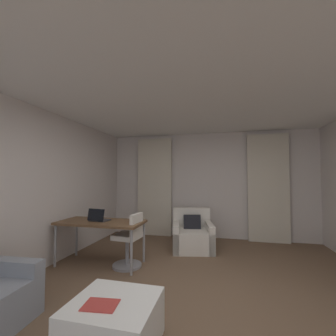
% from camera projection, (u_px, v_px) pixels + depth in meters
% --- Properties ---
extents(ground_plane, '(12.00, 12.00, 0.00)m').
position_uv_depth(ground_plane, '(194.00, 305.00, 2.55)').
color(ground_plane, brown).
extents(wall_window, '(5.12, 0.06, 2.60)m').
position_uv_depth(wall_window, '(208.00, 185.00, 5.55)').
color(wall_window, silver).
rests_on(wall_window, ground).
extents(wall_left, '(0.06, 6.12, 2.60)m').
position_uv_depth(wall_left, '(20.00, 190.00, 3.20)').
color(wall_left, silver).
rests_on(wall_left, ground).
extents(ceiling, '(5.12, 6.12, 0.06)m').
position_uv_depth(ceiling, '(193.00, 82.00, 2.67)').
color(ceiling, white).
rests_on(ceiling, wall_left).
extents(curtain_left_panel, '(0.90, 0.06, 2.50)m').
position_uv_depth(curtain_left_panel, '(154.00, 187.00, 5.74)').
color(curtain_left_panel, beige).
rests_on(curtain_left_panel, ground).
extents(curtain_right_panel, '(0.90, 0.06, 2.50)m').
position_uv_depth(curtain_right_panel, '(268.00, 188.00, 5.10)').
color(curtain_right_panel, beige).
rests_on(curtain_right_panel, ground).
extents(armchair, '(0.95, 0.97, 0.81)m').
position_uv_depth(armchair, '(192.00, 236.00, 4.59)').
color(armchair, silver).
rests_on(armchair, ground).
extents(desk, '(1.46, 0.66, 0.73)m').
position_uv_depth(desk, '(101.00, 224.00, 3.79)').
color(desk, brown).
rests_on(desk, ground).
extents(desk_chair, '(0.48, 0.48, 0.88)m').
position_uv_depth(desk_chair, '(129.00, 243.00, 3.67)').
color(desk_chair, gray).
rests_on(desk_chair, ground).
extents(laptop, '(0.35, 0.28, 0.22)m').
position_uv_depth(laptop, '(99.00, 218.00, 3.80)').
color(laptop, '#2D2D33').
rests_on(laptop, desk).
extents(coffee_table, '(0.73, 0.67, 0.41)m').
position_uv_depth(coffee_table, '(114.00, 325.00, 1.90)').
color(coffee_table, white).
rests_on(coffee_table, ground).
extents(magazine_open, '(0.30, 0.23, 0.01)m').
position_uv_depth(magazine_open, '(101.00, 305.00, 1.83)').
color(magazine_open, '#B73833').
rests_on(magazine_open, coffee_table).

